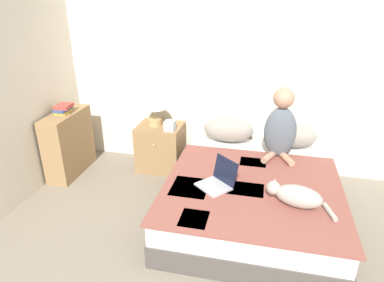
{
  "coord_description": "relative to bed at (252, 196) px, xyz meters",
  "views": [
    {
      "loc": [
        0.13,
        -0.45,
        2.12
      ],
      "look_at": [
        -0.54,
        2.48,
        0.78
      ],
      "focal_mm": 32.0,
      "sensor_mm": 36.0,
      "label": 1
    }
  ],
  "objects": [
    {
      "name": "bookshelf",
      "position": [
        -2.26,
        0.39,
        0.18
      ],
      "size": [
        0.27,
        0.73,
        0.78
      ],
      "color": "#99754C",
      "rests_on": "ground_plane"
    },
    {
      "name": "nightstand",
      "position": [
        -1.2,
        0.74,
        0.08
      ],
      "size": [
        0.54,
        0.48,
        0.58
      ],
      "color": "#937047",
      "rests_on": "ground_plane"
    },
    {
      "name": "tissue_box",
      "position": [
        -1.04,
        0.64,
        0.42
      ],
      "size": [
        0.12,
        0.12,
        0.14
      ],
      "color": "silver",
      "rests_on": "nightstand"
    },
    {
      "name": "wall_back",
      "position": [
        -0.07,
        1.05,
        1.06
      ],
      "size": [
        5.71,
        0.05,
        2.55
      ],
      "color": "silver",
      "rests_on": "ground_plane"
    },
    {
      "name": "pillow_far",
      "position": [
        0.36,
        0.81,
        0.36
      ],
      "size": [
        0.59,
        0.28,
        0.29
      ],
      "color": "gray",
      "rests_on": "bed"
    },
    {
      "name": "person_sitting",
      "position": [
        0.23,
        0.52,
        0.57
      ],
      "size": [
        0.35,
        0.35,
        0.77
      ],
      "color": "slate",
      "rests_on": "bed"
    },
    {
      "name": "laptop_open",
      "position": [
        -0.32,
        -0.24,
        0.27
      ],
      "size": [
        0.41,
        0.41,
        0.25
      ],
      "rotation": [
        0.0,
        0.0,
        -0.71
      ],
      "color": "#B7B7BC",
      "rests_on": "bed"
    },
    {
      "name": "bed",
      "position": [
        0.0,
        0.0,
        0.0
      ],
      "size": [
        1.64,
        1.95,
        0.43
      ],
      "color": "#4C4742",
      "rests_on": "ground_plane"
    },
    {
      "name": "book_stack_top",
      "position": [
        -2.25,
        0.39,
        0.62
      ],
      "size": [
        0.18,
        0.22,
        0.1
      ],
      "color": "gold",
      "rests_on": "bookshelf"
    },
    {
      "name": "table_lamp",
      "position": [
        -1.26,
        0.75,
        0.66
      ],
      "size": [
        0.31,
        0.31,
        0.42
      ],
      "color": "tan",
      "rests_on": "nightstand"
    },
    {
      "name": "cat_tabby",
      "position": [
        0.37,
        -0.41,
        0.32
      ],
      "size": [
        0.57,
        0.3,
        0.19
      ],
      "rotation": [
        0.0,
        0.0,
        2.91
      ],
      "color": "#A8A399",
      "rests_on": "bed"
    },
    {
      "name": "pillow_near",
      "position": [
        -0.36,
        0.81,
        0.36
      ],
      "size": [
        0.59,
        0.28,
        0.29
      ],
      "color": "gray",
      "rests_on": "bed"
    }
  ]
}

